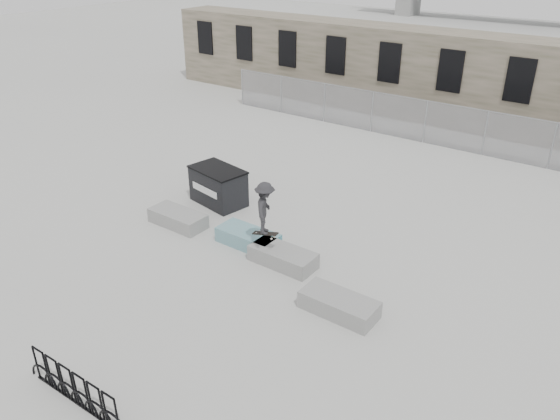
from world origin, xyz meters
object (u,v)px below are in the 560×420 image
(planter_center_right, at_px, (283,256))
(planter_offset, at_px, (339,304))
(planter_center_left, at_px, (248,237))
(bike_rack, at_px, (74,388))
(planter_far_left, at_px, (178,218))
(skateboarder, at_px, (265,208))
(dumpster, at_px, (218,186))

(planter_center_right, distance_m, planter_offset, 2.73)
(planter_center_left, height_order, planter_offset, same)
(planter_center_left, bearing_deg, planter_offset, -17.88)
(planter_center_right, distance_m, bike_rack, 6.92)
(planter_far_left, bearing_deg, skateboarder, -2.64)
(dumpster, xyz_separation_m, skateboarder, (3.86, -2.25, 1.15))
(dumpster, xyz_separation_m, bike_rack, (4.03, -8.91, -0.23))
(planter_offset, bearing_deg, planter_center_right, 157.61)
(bike_rack, height_order, skateboarder, skateboarder)
(planter_offset, bearing_deg, dumpster, 156.05)
(planter_far_left, xyz_separation_m, dumpster, (-0.02, 2.07, 0.41))
(planter_center_left, height_order, bike_rack, bike_rack)
(planter_far_left, relative_size, dumpster, 0.90)
(planter_center_right, relative_size, bike_rack, 0.64)
(planter_center_right, bearing_deg, planter_center_left, 170.02)
(planter_center_right, height_order, bike_rack, bike_rack)
(planter_center_right, xyz_separation_m, bike_rack, (-0.29, -6.91, 0.17))
(planter_center_left, relative_size, planter_offset, 1.00)
(planter_offset, xyz_separation_m, bike_rack, (-2.81, -5.87, 0.17))
(bike_rack, bearing_deg, planter_far_left, 120.39)
(planter_far_left, xyz_separation_m, bike_rack, (4.01, -6.83, 0.17))
(planter_center_right, bearing_deg, dumpster, 155.16)
(planter_offset, height_order, dumpster, dumpster)
(planter_offset, distance_m, skateboarder, 3.45)
(bike_rack, distance_m, skateboarder, 6.80)
(bike_rack, relative_size, skateboarder, 1.86)
(skateboarder, bearing_deg, planter_offset, -134.24)
(planter_offset, relative_size, bike_rack, 0.64)
(planter_far_left, relative_size, skateboarder, 1.18)
(planter_center_right, bearing_deg, planter_far_left, -178.96)
(planter_center_left, xyz_separation_m, planter_center_right, (1.54, -0.27, 0.00))
(bike_rack, bearing_deg, skateboarder, 91.42)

